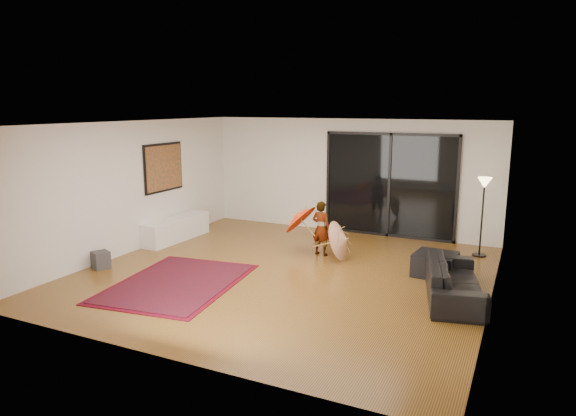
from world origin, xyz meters
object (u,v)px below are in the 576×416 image
Objects in this scene: sofa at (454,280)px; child at (321,228)px; ottoman at (435,264)px; media_console at (176,229)px.

child is (-2.79, 1.32, 0.26)m from sofa.
media_console is at bearing -179.95° from ottoman.
sofa reaches higher than media_console.
media_console reaches higher than ottoman.
ottoman is at bearing -177.62° from child.
ottoman is 0.63× the size of child.
media_console is 5.74m from ottoman.
media_console is 1.66× the size of child.
sofa is at bearing -6.88° from media_console.
ottoman is at bearing 2.43° from media_console.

